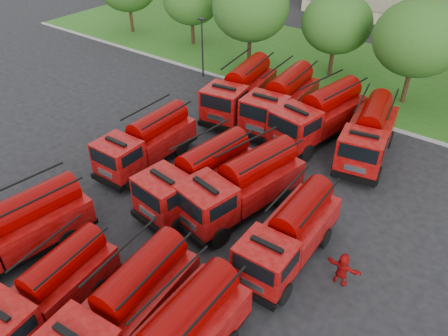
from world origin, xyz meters
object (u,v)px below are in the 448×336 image
object	(u,v)px
fire_truck_1	(49,290)
firefighter_4	(186,224)
fire_truck_9	(281,100)
fire_truck_11	(369,133)
fire_truck_6	(243,185)
fire_truck_5	(199,175)
firefighter_1	(22,328)
fire_truck_7	(290,233)
fire_truck_4	(147,141)
fire_truck_0	(15,230)
fire_truck_10	(319,115)
fire_truck_2	(125,307)
firefighter_5	(339,282)
fire_truck_8	(240,90)

from	to	relation	value
fire_truck_1	firefighter_4	world-z (taller)	fire_truck_1
fire_truck_9	fire_truck_11	world-z (taller)	fire_truck_9
fire_truck_6	fire_truck_5	bearing A→B (deg)	-152.67
firefighter_1	firefighter_4	world-z (taller)	firefighter_4
fire_truck_1	fire_truck_7	xyz separation A→B (m)	(6.30, 8.67, 0.11)
firefighter_1	fire_truck_5	bearing A→B (deg)	88.45
fire_truck_6	firefighter_1	distance (m)	12.04
fire_truck_4	fire_truck_11	world-z (taller)	fire_truck_11
fire_truck_5	fire_truck_11	size ratio (longest dim) A/B	0.98
fire_truck_1	fire_truck_9	distance (m)	20.01
firefighter_4	fire_truck_0	bearing A→B (deg)	114.74
fire_truck_5	fire_truck_10	distance (m)	10.31
fire_truck_4	fire_truck_9	size ratio (longest dim) A/B	0.87
fire_truck_2	fire_truck_10	xyz separation A→B (m)	(-0.92, 18.41, 0.17)
fire_truck_9	fire_truck_11	size ratio (longest dim) A/B	1.04
firefighter_1	firefighter_5	bearing A→B (deg)	48.17
fire_truck_0	firefighter_4	bearing A→B (deg)	59.93
fire_truck_2	fire_truck_9	bearing A→B (deg)	97.03
fire_truck_0	fire_truck_7	size ratio (longest dim) A/B	1.09
fire_truck_2	firefighter_1	bearing A→B (deg)	-151.53
fire_truck_0	fire_truck_11	world-z (taller)	fire_truck_11
fire_truck_0	fire_truck_4	size ratio (longest dim) A/B	1.06
fire_truck_11	fire_truck_7	bearing A→B (deg)	-98.23
fire_truck_0	fire_truck_5	bearing A→B (deg)	70.81
fire_truck_8	fire_truck_2	bearing A→B (deg)	-77.03
fire_truck_0	fire_truck_1	distance (m)	4.24
fire_truck_9	fire_truck_7	bearing A→B (deg)	-62.13
fire_truck_4	fire_truck_5	size ratio (longest dim) A/B	0.93
fire_truck_11	firefighter_1	world-z (taller)	fire_truck_11
fire_truck_5	fire_truck_7	xyz separation A→B (m)	(6.20, -0.84, -0.14)
firefighter_5	fire_truck_11	bearing A→B (deg)	-73.68
fire_truck_7	firefighter_1	bearing A→B (deg)	-125.76
fire_truck_5	fire_truck_11	distance (m)	11.42
fire_truck_5	firefighter_1	bearing A→B (deg)	-86.43
fire_truck_2	fire_truck_1	bearing A→B (deg)	-165.29
fire_truck_6	fire_truck_10	xyz separation A→B (m)	(-0.22, 9.38, 0.08)
fire_truck_6	firefighter_4	size ratio (longest dim) A/B	4.13
fire_truck_5	fire_truck_8	xyz separation A→B (m)	(-4.22, 10.06, 0.12)
fire_truck_0	fire_truck_1	bearing A→B (deg)	-7.96
fire_truck_5	firefighter_4	size ratio (longest dim) A/B	3.99
fire_truck_8	fire_truck_6	bearing A→B (deg)	-63.42
firefighter_5	fire_truck_10	bearing A→B (deg)	-58.53
fire_truck_11	fire_truck_1	bearing A→B (deg)	-117.40
firefighter_5	fire_truck_1	bearing A→B (deg)	44.00
fire_truck_4	fire_truck_8	distance (m)	9.15
fire_truck_0	fire_truck_1	size ratio (longest dim) A/B	1.15
fire_truck_6	fire_truck_1	bearing A→B (deg)	-92.42
fire_truck_2	fire_truck_6	xyz separation A→B (m)	(-0.70, 9.03, 0.09)
fire_truck_7	firefighter_5	world-z (taller)	fire_truck_7
fire_truck_1	fire_truck_8	distance (m)	20.01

